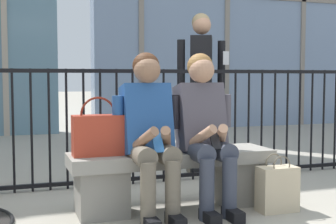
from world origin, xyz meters
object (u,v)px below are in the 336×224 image
Objects in this scene: seated_person_with_phone at (150,128)px; bystander_further_back at (201,79)px; seated_person_companion at (205,126)px; shopping_bag at (277,188)px; handbag_on_bench at (98,134)px; stone_bench at (172,174)px.

bystander_further_back is (1.00, 1.39, 0.35)m from seated_person_with_phone.
shopping_bag is at bearing -23.13° from seated_person_companion.
stone_bench is at bearing 0.99° from handbag_on_bench.
seated_person_with_phone is at bearing -149.57° from stone_bench.
shopping_bag is 1.81m from bystander_further_back.
stone_bench is at bearing 149.57° from seated_person_companion.
bystander_further_back reaches higher than handbag_on_bench.
seated_person_companion is at bearing 156.87° from shopping_bag.
stone_bench reaches higher than shopping_bag.
seated_person_companion is at bearing -8.45° from handbag_on_bench.
seated_person_companion is 0.81m from handbag_on_bench.
stone_bench is 1.32× the size of seated_person_with_phone.
bystander_further_back is (0.56, 1.39, 0.35)m from seated_person_companion.
seated_person_with_phone is (-0.22, -0.13, 0.38)m from stone_bench.
seated_person_companion reaches higher than handbag_on_bench.
seated_person_companion reaches higher than stone_bench.
stone_bench is 0.94× the size of bystander_further_back.
seated_person_with_phone is 2.79× the size of handbag_on_bench.
stone_bench is 3.68× the size of handbag_on_bench.
seated_person_with_phone is 2.76× the size of shopping_bag.
bystander_further_back is (0.05, 1.61, 0.82)m from shopping_bag.
handbag_on_bench is 1.90m from bystander_further_back.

